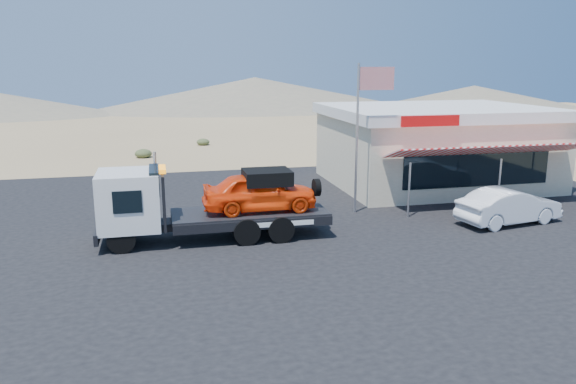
% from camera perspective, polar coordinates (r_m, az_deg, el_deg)
% --- Properties ---
extents(ground, '(120.00, 120.00, 0.00)m').
position_cam_1_polar(ground, '(17.93, -2.53, -6.64)').
color(ground, '#937853').
rests_on(ground, ground).
extents(asphalt_lot, '(32.00, 24.00, 0.02)m').
position_cam_1_polar(asphalt_lot, '(21.13, 1.28, -3.54)').
color(asphalt_lot, black).
rests_on(asphalt_lot, ground).
extents(tow_truck, '(7.78, 2.31, 2.60)m').
position_cam_1_polar(tow_truck, '(19.53, -8.11, -0.81)').
color(tow_truck, black).
rests_on(tow_truck, asphalt_lot).
extents(white_sedan, '(4.29, 2.12, 1.35)m').
position_cam_1_polar(white_sedan, '(22.95, 21.53, -1.35)').
color(white_sedan, silver).
rests_on(white_sedan, asphalt_lot).
extents(jerky_store, '(10.40, 9.97, 3.90)m').
position_cam_1_polar(jerky_store, '(29.25, 14.65, 4.64)').
color(jerky_store, beige).
rests_on(jerky_store, asphalt_lot).
extents(flagpole, '(1.55, 0.10, 6.00)m').
position_cam_1_polar(flagpole, '(22.70, 7.61, 7.17)').
color(flagpole, '#99999E').
rests_on(flagpole, asphalt_lot).
extents(distant_hills, '(126.00, 48.00, 4.20)m').
position_cam_1_polar(distant_hills, '(72.17, -18.78, 9.00)').
color(distant_hills, '#726B59').
rests_on(distant_hills, ground).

